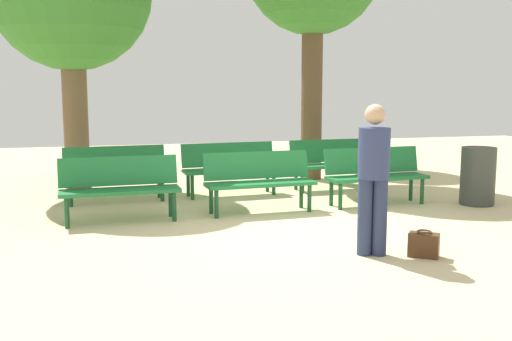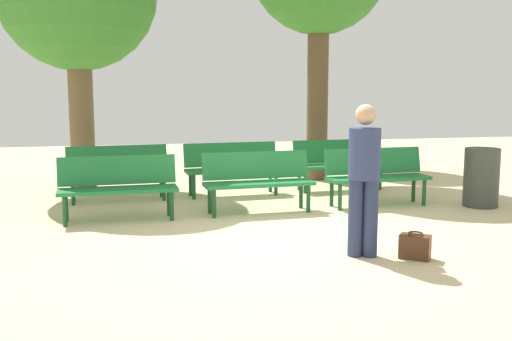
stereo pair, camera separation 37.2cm
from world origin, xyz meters
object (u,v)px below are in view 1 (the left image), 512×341
bench_r0_c1 (259,178)px  bench_r1_c2 (334,161)px  bench_r1_c1 (230,165)px  bench_r0_c0 (120,185)px  handbag (424,245)px  bench_r1_c0 (115,170)px  bench_r0_c2 (375,172)px  trash_bin (478,176)px  visitor_with_backpack (373,170)px

bench_r0_c1 → bench_r1_c2: (1.82, 1.56, 0.00)m
bench_r1_c1 → bench_r1_c2: size_ratio=1.01×
bench_r0_c0 → bench_r1_c2: (3.81, 1.66, 0.00)m
bench_r0_c0 → handbag: 4.07m
bench_r1_c0 → handbag: 5.14m
bench_r0_c2 → handbag: bearing=-108.3°
handbag → trash_bin: trash_bin is taller
bench_r1_c2 → trash_bin: 2.49m
bench_r1_c2 → visitor_with_backpack: bearing=-108.9°
bench_r0_c2 → bench_r1_c2: size_ratio=1.00×
bench_r0_c2 → bench_r0_c0: bearing=180.0°
handbag → trash_bin: size_ratio=0.41×
bench_r1_c1 → visitor_with_backpack: (0.74, -3.90, 0.43)m
bench_r0_c2 → handbag: size_ratio=4.46×
bench_r1_c1 → trash_bin: size_ratio=1.82×
bench_r0_c0 → visitor_with_backpack: visitor_with_backpack is taller
visitor_with_backpack → bench_r0_c2: bearing=-97.2°
trash_bin → bench_r0_c1: bearing=174.3°
bench_r0_c1 → bench_r1_c0: (-2.00, 1.36, 0.00)m
bench_r0_c0 → bench_r0_c2: (3.88, 0.19, 0.00)m
bench_r0_c0 → bench_r1_c1: 2.42m
bench_r1_c1 → handbag: size_ratio=4.48×
bench_r1_c0 → handbag: bearing=-55.8°
bench_r0_c2 → trash_bin: bearing=-19.0°
bench_r0_c1 → bench_r0_c2: same height
bench_r0_c2 → trash_bin: trash_bin is taller
bench_r0_c0 → bench_r1_c0: (-0.01, 1.46, 0.00)m
bench_r0_c0 → trash_bin: (5.41, -0.25, -0.06)m
bench_r1_c0 → handbag: bench_r1_c0 is taller
bench_r1_c0 → trash_bin: 5.68m
bench_r1_c2 → handbag: bench_r1_c2 is taller
bench_r0_c1 → bench_r1_c1: 1.45m
bench_r0_c0 → trash_bin: bearing=-4.7°
bench_r0_c0 → bench_r0_c2: bearing=0.8°
bench_r1_c0 → bench_r0_c1: bearing=-37.5°
bench_r1_c2 → handbag: size_ratio=4.45×
bench_r0_c2 → trash_bin: (1.53, -0.44, -0.06)m
bench_r0_c0 → bench_r0_c1: (1.99, 0.10, 0.00)m
bench_r0_c0 → bench_r1_c2: same height
bench_r1_c1 → visitor_with_backpack: bearing=-82.8°
bench_r0_c2 → visitor_with_backpack: bearing=-119.4°
bench_r0_c1 → bench_r1_c0: same height
handbag → bench_r0_c0: bearing=140.0°
bench_r0_c0 → bench_r1_c0: size_ratio=0.99×
bench_r0_c0 → trash_bin: size_ratio=1.81×
bench_r1_c1 → trash_bin: 3.96m
visitor_with_backpack → trash_bin: bearing=-123.6°
visitor_with_backpack → bench_r0_c0: bearing=-22.8°
bench_r0_c2 → visitor_with_backpack: size_ratio=0.98×
bench_r0_c1 → trash_bin: 3.44m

